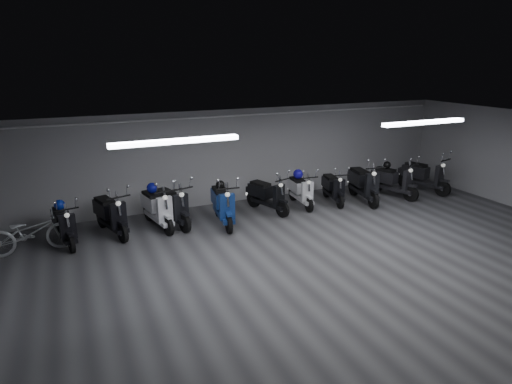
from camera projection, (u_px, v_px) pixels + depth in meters
name	position (u px, v px, depth m)	size (l,w,h in m)	color
floor	(336.00, 268.00, 8.97)	(14.00, 10.00, 0.01)	#3A3A3D
ceiling	(344.00, 135.00, 8.14)	(14.00, 10.00, 0.01)	gray
back_wall	(244.00, 156.00, 12.92)	(14.00, 0.01, 2.80)	gray
fluor_strip_left	(176.00, 141.00, 7.86)	(2.40, 0.18, 0.08)	white
fluor_strip_right	(424.00, 122.00, 10.19)	(2.40, 0.18, 0.08)	white
conduit	(245.00, 115.00, 12.48)	(0.05, 0.05, 13.60)	white
scooter_0	(63.00, 219.00, 9.95)	(0.57, 1.71, 1.27)	black
scooter_1	(110.00, 208.00, 10.47)	(0.62, 1.87, 1.40)	black
scooter_2	(157.00, 202.00, 10.91)	(0.63, 1.89, 1.41)	silver
scooter_3	(171.00, 200.00, 11.08)	(0.64, 1.91, 1.42)	black
scooter_4	(223.00, 198.00, 11.15)	(0.65, 1.94, 1.44)	navy
scooter_5	(268.00, 190.00, 12.07)	(0.59, 1.78, 1.32)	black
scooter_6	(301.00, 186.00, 12.58)	(0.56, 1.68, 1.25)	silver
scooter_7	(334.00, 183.00, 12.89)	(0.55, 1.66, 1.24)	black
scooter_8	(364.00, 178.00, 12.95)	(0.67, 2.01, 1.50)	black
scooter_9	(394.00, 175.00, 13.40)	(0.63, 1.89, 1.41)	black
bicycle	(30.00, 228.00, 9.54)	(0.64, 1.82, 1.18)	silver
scooter_10	(425.00, 170.00, 13.90)	(0.65, 1.96, 1.46)	black
helmet_0	(298.00, 174.00, 12.70)	(0.29, 0.29, 0.29)	#160E9F
helmet_1	(59.00, 205.00, 10.05)	(0.25, 0.25, 0.25)	#0E249F
helmet_2	(152.00, 188.00, 11.03)	(0.28, 0.28, 0.28)	navy
helmet_3	(220.00, 185.00, 11.31)	(0.24, 0.24, 0.24)	black
helmet_4	(387.00, 165.00, 13.50)	(0.24, 0.24, 0.24)	black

